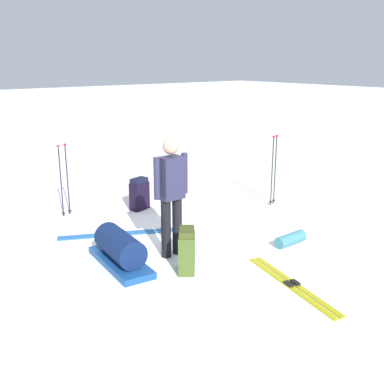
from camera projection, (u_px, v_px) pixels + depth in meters
ground_plane at (192, 233)px, 7.59m from camera, size 80.00×80.00×0.00m
skier_standing at (171, 191)px, 6.49m from camera, size 0.57×0.23×1.70m
ski_pair_near at (292, 285)px, 5.83m from camera, size 0.58×1.74×0.05m
ski_pair_far at (120, 234)px, 7.53m from camera, size 1.85×1.01×0.05m
backpack_large_dark at (187, 251)px, 6.15m from camera, size 0.40×0.42×0.60m
backpack_bright at (139, 194)px, 8.72m from camera, size 0.39×0.30×0.61m
ski_poles_planted_near at (274, 167)px, 8.91m from camera, size 0.20×0.11×1.36m
ski_poles_planted_far at (64, 176)px, 8.27m from camera, size 0.21×0.11×1.31m
gear_sled at (120, 250)px, 6.35m from camera, size 0.59×1.33×0.49m
sleeping_mat_rolled at (290, 239)px, 7.09m from camera, size 0.55×0.19×0.18m
thermos_bottle at (165, 222)px, 7.75m from camera, size 0.07×0.07×0.26m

